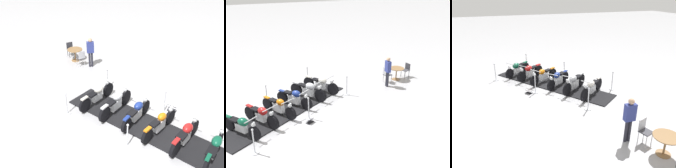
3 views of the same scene
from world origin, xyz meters
The scene contains 18 objects.
ground_plane centered at (0.00, 0.00, 0.00)m, with size 80.00×80.00×0.00m, color #B2B2B7.
display_platform centered at (0.00, 0.00, 0.02)m, with size 7.57×1.51×0.05m, color black.
motorcycle_forest centered at (2.13, 1.64, 0.51)m, with size 1.44×1.70×0.92m.
motorcycle_maroon centered at (1.27, 0.99, 0.50)m, with size 1.34×1.81×0.96m.
motorcycle_copper centered at (0.41, 0.35, 0.48)m, with size 1.37×1.92×0.92m.
motorcycle_navy centered at (-0.46, -0.29, 0.50)m, with size 1.48×1.70×0.92m.
motorcycle_chrome centered at (-1.32, -0.93, 0.53)m, with size 1.53×1.82×1.01m.
motorcycle_cream centered at (-2.18, -1.57, 0.52)m, with size 1.51×1.88×0.98m.
stanchion_right_rear centered at (-3.40, -0.82, 0.35)m, with size 0.33×0.33×1.09m.
stanchion_left_mid centered at (0.82, -1.10, 0.36)m, with size 0.30×0.30×1.05m.
stanchion_left_rear centered at (-1.76, -3.02, 0.36)m, with size 0.30×0.30×1.05m.
stanchion_right_front centered at (1.76, 3.02, 0.37)m, with size 0.31×0.31×1.07m.
stanchion_left_front centered at (3.40, 0.82, 0.32)m, with size 0.35×0.35×1.06m.
stanchion_right_mid centered at (-0.82, 1.10, 0.38)m, with size 0.30×0.30×1.09m.
info_placard centered at (-0.77, 1.47, 0.06)m, with size 0.42×0.39×0.20m.
cafe_table centered at (-7.05, -1.94, 0.56)m, with size 0.90×0.90×0.74m.
cafe_chair_across_table centered at (-6.27, -1.69, 0.54)m, with size 0.50×0.50×0.93m.
bystander_person centered at (-6.02, -1.17, 1.05)m, with size 0.24×0.41×1.75m.
Camera 3 is at (-11.63, 3.20, 5.14)m, focal length 35.61 mm.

